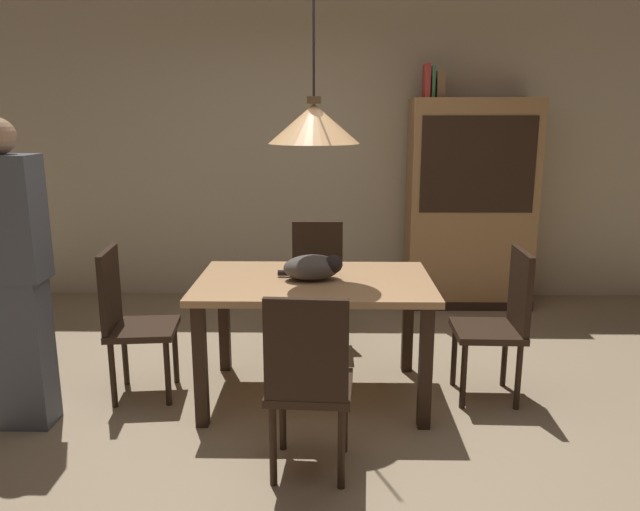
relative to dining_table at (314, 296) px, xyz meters
The scene contains 14 objects.
ground 0.76m from the dining_table, 82.59° to the right, with size 10.00×10.00×0.00m, color #998466.
back_wall 2.39m from the dining_table, 88.67° to the left, with size 6.40×0.10×2.90m, color beige.
dining_table is the anchor object (origin of this frame).
chair_far_back 0.89m from the dining_table, 90.01° to the left, with size 0.40×0.40×0.93m.
chair_right_side 1.14m from the dining_table, ahead, with size 0.41×0.41×0.93m.
chair_left_side 1.14m from the dining_table, behind, with size 0.44×0.44×0.93m.
chair_near_front 0.89m from the dining_table, 90.34° to the right, with size 0.43×0.43×0.93m.
cat_sleeping 0.18m from the dining_table, 107.18° to the right, with size 0.39×0.27×0.16m.
pendant_lamp 1.01m from the dining_table, 90.00° to the left, with size 0.52×0.52×1.30m.
hutch_bookcase 2.35m from the dining_table, 54.93° to the left, with size 1.12×0.45×1.85m.
book_red_tall 2.51m from the dining_table, 64.48° to the left, with size 0.04×0.22×0.28m, color #B73833.
book_green_slim 2.53m from the dining_table, 63.30° to the left, with size 0.03×0.20×0.26m, color #427A4C.
book_brown_thick 2.54m from the dining_table, 61.87° to the left, with size 0.06×0.24×0.22m, color brown.
person_standing 1.67m from the dining_table, 166.78° to the right, with size 0.36×0.22×1.70m.
Camera 1 is at (0.04, -3.12, 1.71)m, focal length 34.31 mm.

